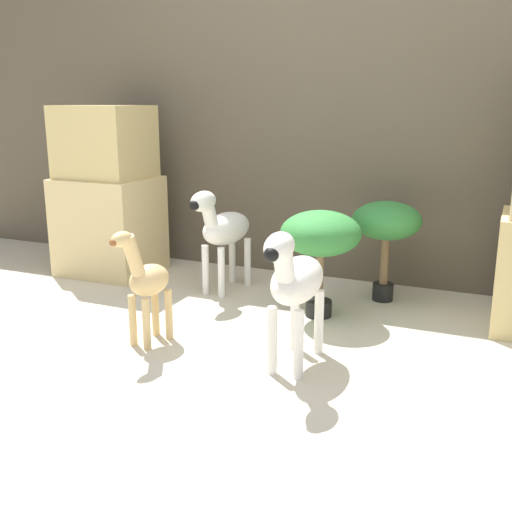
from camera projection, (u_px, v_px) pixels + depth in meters
The scene contains 8 objects.
ground_plane at pixel (201, 382), 2.44m from camera, with size 14.00×14.00×0.00m, color beige.
wall_back at pixel (332, 104), 3.69m from camera, with size 6.40×0.08×2.20m.
rock_pillar_left at pixel (108, 196), 3.91m from camera, with size 0.60×0.51×1.09m.
zebra_right at pixel (295, 281), 2.50m from camera, with size 0.20×0.54×0.63m.
zebra_left at pixel (223, 228), 3.54m from camera, with size 0.25×0.55×0.63m.
giraffe_figurine at pixel (146, 281), 2.76m from camera, with size 0.18×0.34×0.57m.
potted_palm_front at pixel (321, 237), 3.10m from camera, with size 0.42×0.42×0.57m.
potted_palm_back at pixel (386, 224), 3.35m from camera, with size 0.39×0.39×0.58m.
Camera 1 is at (1.10, -1.96, 1.11)m, focal length 42.00 mm.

